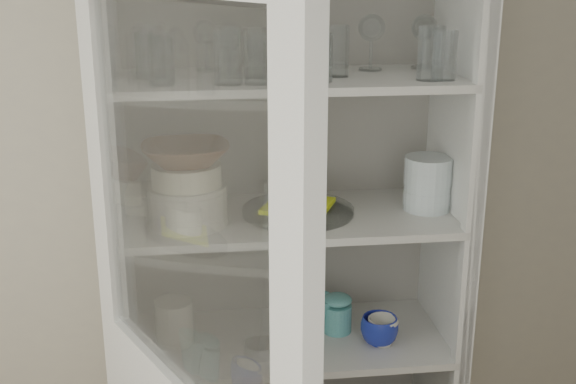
% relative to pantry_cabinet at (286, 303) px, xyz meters
% --- Properties ---
extents(wall_back, '(3.60, 0.02, 2.60)m').
position_rel_pantry_cabinet_xyz_m(wall_back, '(-0.20, 0.16, 0.36)').
color(wall_back, '#AFA896').
rests_on(wall_back, ground).
extents(pantry_cabinet, '(1.00, 0.45, 2.10)m').
position_rel_pantry_cabinet_xyz_m(pantry_cabinet, '(0.00, 0.00, 0.00)').
color(pantry_cabinet, silver).
rests_on(pantry_cabinet, floor).
extents(tumbler_0, '(0.08, 0.08, 0.13)m').
position_rel_pantry_cabinet_xyz_m(tumbler_0, '(-0.34, -0.18, 0.79)').
color(tumbler_0, silver).
rests_on(tumbler_0, shelf_glass).
extents(tumbler_1, '(0.09, 0.09, 0.14)m').
position_rel_pantry_cabinet_xyz_m(tumbler_1, '(-0.17, -0.19, 0.79)').
color(tumbler_1, silver).
rests_on(tumbler_1, shelf_glass).
extents(tumbler_2, '(0.08, 0.08, 0.13)m').
position_rel_pantry_cabinet_xyz_m(tumbler_2, '(-0.02, -0.19, 0.78)').
color(tumbler_2, silver).
rests_on(tumbler_2, shelf_glass).
extents(tumbler_3, '(0.08, 0.08, 0.13)m').
position_rel_pantry_cabinet_xyz_m(tumbler_3, '(-0.10, -0.20, 0.79)').
color(tumbler_3, silver).
rests_on(tumbler_3, shelf_glass).
extents(tumbler_4, '(0.08, 0.08, 0.12)m').
position_rel_pantry_cabinet_xyz_m(tumbler_4, '(0.07, -0.19, 0.78)').
color(tumbler_4, silver).
rests_on(tumbler_4, shelf_glass).
extents(tumbler_5, '(0.09, 0.09, 0.14)m').
position_rel_pantry_cabinet_xyz_m(tumbler_5, '(0.36, -0.19, 0.79)').
color(tumbler_5, silver).
rests_on(tumbler_5, shelf_glass).
extents(tumbler_6, '(0.08, 0.08, 0.13)m').
position_rel_pantry_cabinet_xyz_m(tumbler_6, '(0.40, -0.19, 0.79)').
color(tumbler_6, silver).
rests_on(tumbler_6, shelf_glass).
extents(tumbler_7, '(0.08, 0.08, 0.14)m').
position_rel_pantry_cabinet_xyz_m(tumbler_7, '(-0.38, -0.07, 0.79)').
color(tumbler_7, silver).
rests_on(tumbler_7, shelf_glass).
extents(tumbler_8, '(0.08, 0.08, 0.14)m').
position_rel_pantry_cabinet_xyz_m(tumbler_8, '(-0.37, -0.07, 0.79)').
color(tumbler_8, silver).
rests_on(tumbler_8, shelf_glass).
extents(tumbler_9, '(0.07, 0.07, 0.13)m').
position_rel_pantry_cabinet_xyz_m(tumbler_9, '(-0.16, -0.06, 0.78)').
color(tumbler_9, silver).
rests_on(tumbler_9, shelf_glass).
extents(tumbler_10, '(0.07, 0.07, 0.13)m').
position_rel_pantry_cabinet_xyz_m(tumbler_10, '(-0.09, -0.08, 0.79)').
color(tumbler_10, silver).
rests_on(tumbler_10, shelf_glass).
extents(tumbler_11, '(0.09, 0.09, 0.14)m').
position_rel_pantry_cabinet_xyz_m(tumbler_11, '(0.13, -0.10, 0.79)').
color(tumbler_11, silver).
rests_on(tumbler_11, shelf_glass).
extents(goblet_0, '(0.07, 0.07, 0.16)m').
position_rel_pantry_cabinet_xyz_m(goblet_0, '(-0.22, 0.05, 0.80)').
color(goblet_0, silver).
rests_on(goblet_0, shelf_glass).
extents(goblet_1, '(0.07, 0.07, 0.15)m').
position_rel_pantry_cabinet_xyz_m(goblet_1, '(0.07, 0.04, 0.80)').
color(goblet_1, silver).
rests_on(goblet_1, shelf_glass).
extents(goblet_2, '(0.08, 0.08, 0.17)m').
position_rel_pantry_cabinet_xyz_m(goblet_2, '(0.25, 0.01, 0.81)').
color(goblet_2, silver).
rests_on(goblet_2, shelf_glass).
extents(goblet_3, '(0.08, 0.08, 0.17)m').
position_rel_pantry_cabinet_xyz_m(goblet_3, '(0.41, 0.03, 0.81)').
color(goblet_3, silver).
rests_on(goblet_3, shelf_glass).
extents(plate_stack_front, '(0.22, 0.22, 0.11)m').
position_rel_pantry_cabinet_xyz_m(plate_stack_front, '(-0.29, -0.12, 0.38)').
color(plate_stack_front, beige).
rests_on(plate_stack_front, shelf_plates).
extents(plate_stack_back, '(0.19, 0.19, 0.06)m').
position_rel_pantry_cabinet_xyz_m(plate_stack_back, '(-0.40, 0.05, 0.35)').
color(plate_stack_back, beige).
rests_on(plate_stack_back, shelf_plates).
extents(cream_bowl, '(0.21, 0.21, 0.06)m').
position_rel_pantry_cabinet_xyz_m(cream_bowl, '(-0.29, -0.12, 0.46)').
color(cream_bowl, beige).
rests_on(cream_bowl, plate_stack_front).
extents(terracotta_bowl, '(0.25, 0.25, 0.06)m').
position_rel_pantry_cabinet_xyz_m(terracotta_bowl, '(-0.29, -0.12, 0.52)').
color(terracotta_bowl, brown).
rests_on(terracotta_bowl, cream_bowl).
extents(glass_platter, '(0.42, 0.42, 0.02)m').
position_rel_pantry_cabinet_xyz_m(glass_platter, '(0.03, -0.07, 0.33)').
color(glass_platter, silver).
rests_on(glass_platter, shelf_plates).
extents(yellow_trivet, '(0.24, 0.24, 0.01)m').
position_rel_pantry_cabinet_xyz_m(yellow_trivet, '(0.03, -0.07, 0.35)').
color(yellow_trivet, '#FEFF15').
rests_on(yellow_trivet, glass_platter).
extents(white_ramekin, '(0.17, 0.17, 0.06)m').
position_rel_pantry_cabinet_xyz_m(white_ramekin, '(0.03, -0.07, 0.38)').
color(white_ramekin, beige).
rests_on(white_ramekin, yellow_trivet).
extents(grey_bowl_stack, '(0.14, 0.14, 0.16)m').
position_rel_pantry_cabinet_xyz_m(grey_bowl_stack, '(0.41, -0.08, 0.40)').
color(grey_bowl_stack, silver).
rests_on(grey_bowl_stack, shelf_plates).
extents(mug_blue, '(0.13, 0.13, 0.09)m').
position_rel_pantry_cabinet_xyz_m(mug_blue, '(0.27, -0.15, -0.03)').
color(mug_blue, '#152C98').
rests_on(mug_blue, shelf_mugs).
extents(mug_teal, '(0.15, 0.15, 0.11)m').
position_rel_pantry_cabinet_xyz_m(mug_teal, '(0.09, -0.03, -0.02)').
color(mug_teal, teal).
rests_on(mug_teal, shelf_mugs).
extents(mug_white, '(0.10, 0.10, 0.09)m').
position_rel_pantry_cabinet_xyz_m(mug_white, '(0.28, -0.15, -0.04)').
color(mug_white, beige).
rests_on(mug_white, shelf_mugs).
extents(teal_jar, '(0.09, 0.09, 0.11)m').
position_rel_pantry_cabinet_xyz_m(teal_jar, '(0.16, -0.05, -0.03)').
color(teal_jar, teal).
rests_on(teal_jar, shelf_mugs).
extents(measuring_cups, '(0.09, 0.09, 0.04)m').
position_rel_pantry_cabinet_xyz_m(measuring_cups, '(-0.10, -0.17, -0.06)').
color(measuring_cups, silver).
rests_on(measuring_cups, shelf_mugs).
extents(white_canister, '(0.11, 0.11, 0.14)m').
position_rel_pantry_cabinet_xyz_m(white_canister, '(-0.34, -0.06, -0.01)').
color(white_canister, beige).
rests_on(white_canister, shelf_mugs).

